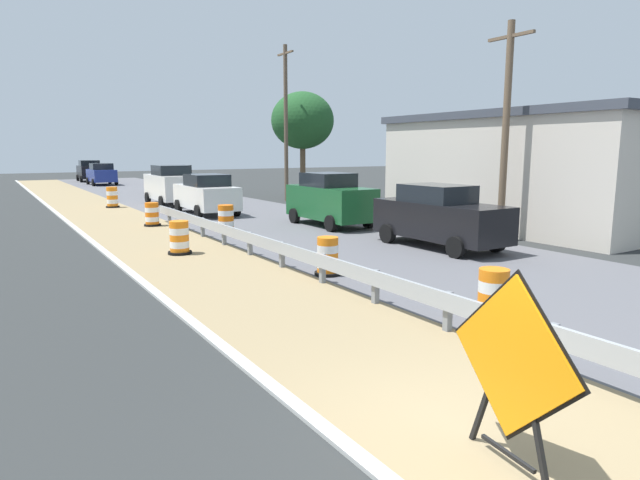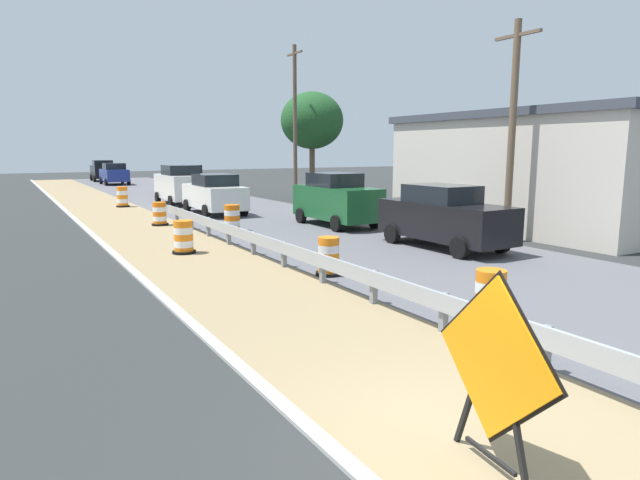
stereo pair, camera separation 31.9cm
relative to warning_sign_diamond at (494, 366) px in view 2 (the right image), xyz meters
The scene contains 21 objects.
ground_plane 1.13m from the warning_sign_diamond, 73.10° to the left, with size 160.00×160.00×0.00m, color #2B2D2D.
median_dirt_strip 1.35m from the warning_sign_diamond, 24.48° to the left, with size 3.72×120.00×0.01m, color #8E7A56.
guardrail_median 2.45m from the warning_sign_diamond, ahead, with size 0.18×40.74×0.71m.
warning_sign_diamond is the anchor object (origin of this frame).
traffic_barrel_nearest 4.57m from the warning_sign_diamond, 42.22° to the left, with size 0.67×0.67×1.04m.
traffic_barrel_close 8.51m from the warning_sign_diamond, 69.33° to the left, with size 0.66×0.66×0.97m.
traffic_barrel_mid 12.70m from the warning_sign_diamond, 86.80° to the left, with size 0.71×0.71×1.01m.
traffic_barrel_far 16.68m from the warning_sign_diamond, 77.23° to the left, with size 0.75×0.75×1.03m.
traffic_barrel_farther 19.37m from the warning_sign_diamond, 85.07° to the left, with size 0.68×0.68×0.97m.
traffic_barrel_farthest 27.86m from the warning_sign_diamond, 86.33° to the left, with size 0.72×0.72×1.13m.
car_lead_near_lane 48.94m from the warning_sign_diamond, 84.10° to the left, with size 2.15×4.25×1.94m.
car_trailing_near_lane 38.04m from the warning_sign_diamond, 77.23° to the left, with size 2.02×4.40×2.00m.
car_lead_far_lane 55.43m from the warning_sign_diamond, 84.75° to the left, with size 2.28×4.42×2.11m.
car_mid_far_lane 17.44m from the warning_sign_diamond, 62.72° to the left, with size 2.06×4.44×2.18m.
car_trailing_far_lane 28.26m from the warning_sign_diamond, 79.77° to the left, with size 2.13×4.62×2.26m.
car_distant_a 12.44m from the warning_sign_diamond, 48.78° to the left, with size 2.00×4.72×2.02m.
car_distant_b 22.64m from the warning_sign_diamond, 77.11° to the left, with size 2.14×4.71×1.96m.
roadside_shop_near 18.79m from the warning_sign_diamond, 36.03° to the left, with size 7.32×11.19×4.59m.
utility_pole_near 14.49m from the warning_sign_diamond, 39.99° to the left, with size 0.24×1.80×7.30m.
utility_pole_mid 28.85m from the warning_sign_diamond, 65.83° to the left, with size 0.24×1.80×9.27m.
tree_roadside 31.44m from the warning_sign_diamond, 63.47° to the left, with size 4.10×4.10×6.86m.
Camera 2 is at (-4.06, -3.74, 3.12)m, focal length 30.30 mm.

